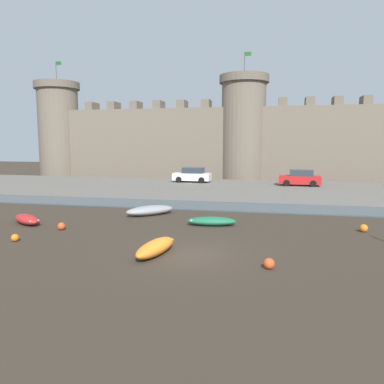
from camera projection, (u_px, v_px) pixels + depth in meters
The scene contains 14 objects.
ground_plane at pixel (189, 255), 18.56m from camera, with size 160.00×160.00×0.00m, color #382D23.
water_channel at pixel (225, 206), 32.35m from camera, with size 80.00×4.50×0.10m, color #3D4C56.
quay_road at pixel (233, 190), 39.31m from camera, with size 66.66×10.00×1.20m, color #666059.
castle at pixel (243, 138), 50.13m from camera, with size 61.16×6.50×17.30m.
rowboat_foreground_centre at pixel (27, 219), 25.50m from camera, with size 3.11×2.54×0.67m.
rowboat_near_channel_right at pixel (212, 221), 25.05m from camera, with size 3.41×1.53×0.59m.
rowboat_near_channel_left at pixel (155, 247), 18.51m from camera, with size 1.65×3.54×0.73m.
rowboat_foreground_left at pixel (150, 210), 28.70m from camera, with size 3.77×3.71×0.73m.
mooring_buoy_off_centre at pixel (15, 238), 21.02m from camera, with size 0.43×0.43×0.43m, color orange.
mooring_buoy_near_shore at pixel (364, 228), 23.23m from camera, with size 0.49×0.49×0.49m, color orange.
mooring_buoy_mid_mud at pixel (61, 226), 23.79m from camera, with size 0.48×0.48×0.48m, color #E04C1E.
mooring_buoy_near_channel at pixel (269, 264), 16.43m from camera, with size 0.49×0.49×0.49m, color #E04C1E.
car_quay_centre_west at pixel (300, 178), 37.78m from camera, with size 4.16×1.99×1.62m.
car_quay_east at pixel (192, 175), 41.22m from camera, with size 4.16×1.99×1.62m.
Camera 1 is at (3.92, -17.56, 5.51)m, focal length 35.00 mm.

